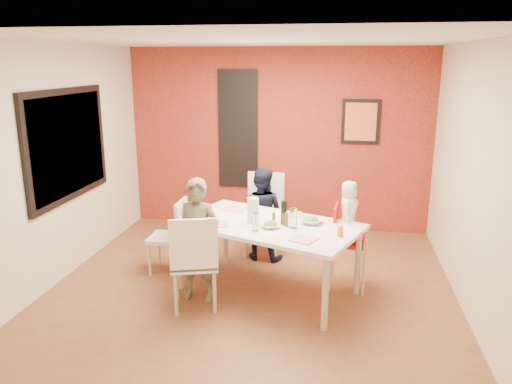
% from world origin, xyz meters
% --- Properties ---
extents(ground, '(4.50, 4.50, 0.00)m').
position_xyz_m(ground, '(0.00, 0.00, 0.00)').
color(ground, brown).
rests_on(ground, ground).
extents(ceiling, '(4.50, 4.50, 0.02)m').
position_xyz_m(ceiling, '(0.00, 0.00, 2.70)').
color(ceiling, white).
rests_on(ceiling, wall_back).
extents(wall_back, '(4.50, 0.02, 2.70)m').
position_xyz_m(wall_back, '(0.00, 2.25, 1.35)').
color(wall_back, beige).
rests_on(wall_back, ground).
extents(wall_front, '(4.50, 0.02, 2.70)m').
position_xyz_m(wall_front, '(0.00, -2.25, 1.35)').
color(wall_front, beige).
rests_on(wall_front, ground).
extents(wall_left, '(0.02, 4.50, 2.70)m').
position_xyz_m(wall_left, '(-2.25, 0.00, 1.35)').
color(wall_left, beige).
rests_on(wall_left, ground).
extents(wall_right, '(0.02, 4.50, 2.70)m').
position_xyz_m(wall_right, '(2.25, 0.00, 1.35)').
color(wall_right, beige).
rests_on(wall_right, ground).
extents(brick_accent_wall, '(4.50, 0.02, 2.70)m').
position_xyz_m(brick_accent_wall, '(0.00, 2.23, 1.35)').
color(brick_accent_wall, maroon).
rests_on(brick_accent_wall, ground).
extents(picture_window_frame, '(0.05, 1.70, 1.30)m').
position_xyz_m(picture_window_frame, '(-2.22, 0.20, 1.55)').
color(picture_window_frame, black).
rests_on(picture_window_frame, wall_left).
extents(picture_window_pane, '(0.02, 1.55, 1.15)m').
position_xyz_m(picture_window_pane, '(-2.21, 0.20, 1.55)').
color(picture_window_pane, black).
rests_on(picture_window_pane, wall_left).
extents(glassblock_strip, '(0.55, 0.03, 1.70)m').
position_xyz_m(glassblock_strip, '(-0.60, 2.21, 1.50)').
color(glassblock_strip, silver).
rests_on(glassblock_strip, wall_back).
extents(glassblock_surround, '(0.60, 0.03, 1.76)m').
position_xyz_m(glassblock_surround, '(-0.60, 2.21, 1.50)').
color(glassblock_surround, black).
rests_on(glassblock_surround, wall_back).
extents(art_print_frame, '(0.54, 0.03, 0.64)m').
position_xyz_m(art_print_frame, '(1.20, 2.21, 1.65)').
color(art_print_frame, black).
rests_on(art_print_frame, wall_back).
extents(art_print_canvas, '(0.44, 0.01, 0.54)m').
position_xyz_m(art_print_canvas, '(1.20, 2.19, 1.65)').
color(art_print_canvas, orange).
rests_on(art_print_canvas, wall_back).
extents(dining_table, '(2.17, 1.69, 0.80)m').
position_xyz_m(dining_table, '(0.19, -0.04, 0.73)').
color(dining_table, white).
rests_on(dining_table, ground).
extents(chair_near, '(0.59, 0.59, 1.02)m').
position_xyz_m(chair_near, '(-0.48, -0.60, 0.57)').
color(chair_near, white).
rests_on(chair_near, ground).
extents(chair_far, '(0.50, 0.50, 1.06)m').
position_xyz_m(chair_far, '(-0.03, 1.16, 0.59)').
color(chair_far, silver).
rests_on(chair_far, ground).
extents(chair_left, '(0.42, 0.42, 0.90)m').
position_xyz_m(chair_left, '(-1.01, 0.30, 0.50)').
color(chair_left, beige).
rests_on(chair_left, ground).
extents(high_chair, '(0.43, 0.43, 0.95)m').
position_xyz_m(high_chair, '(1.02, 0.23, 0.57)').
color(high_chair, red).
rests_on(high_chair, ground).
extents(child_near, '(0.52, 0.37, 1.34)m').
position_xyz_m(child_near, '(-0.51, -0.35, 0.67)').
color(child_near, brown).
rests_on(child_near, ground).
extents(child_far, '(0.65, 0.54, 1.20)m').
position_xyz_m(child_far, '(-0.04, 0.91, 0.60)').
color(child_far, black).
rests_on(child_far, ground).
extents(toddler, '(0.28, 0.37, 0.68)m').
position_xyz_m(toddler, '(1.05, 0.22, 0.90)').
color(toddler, silver).
rests_on(toddler, high_chair).
extents(plate_near_left, '(0.28, 0.28, 0.01)m').
position_xyz_m(plate_near_left, '(-0.33, -0.20, 0.80)').
color(plate_near_left, silver).
rests_on(plate_near_left, dining_table).
extents(plate_far_mid, '(0.23, 0.23, 0.01)m').
position_xyz_m(plate_far_mid, '(0.42, 0.30, 0.80)').
color(plate_far_mid, white).
rests_on(plate_far_mid, dining_table).
extents(plate_near_right, '(0.31, 0.31, 0.01)m').
position_xyz_m(plate_near_right, '(0.61, -0.50, 0.80)').
color(plate_near_right, white).
rests_on(plate_near_right, dining_table).
extents(plate_far_left, '(0.28, 0.28, 0.01)m').
position_xyz_m(plate_far_left, '(-0.27, 0.42, 0.80)').
color(plate_far_left, white).
rests_on(plate_far_left, dining_table).
extents(salad_bowl_a, '(0.25, 0.25, 0.05)m').
position_xyz_m(salad_bowl_a, '(0.24, -0.19, 0.82)').
color(salad_bowl_a, white).
rests_on(salad_bowl_a, dining_table).
extents(salad_bowl_b, '(0.28, 0.28, 0.06)m').
position_xyz_m(salad_bowl_b, '(0.66, 0.03, 0.83)').
color(salad_bowl_b, silver).
rests_on(salad_bowl_b, dining_table).
extents(wine_bottle, '(0.07, 0.07, 0.25)m').
position_xyz_m(wine_bottle, '(0.36, -0.04, 0.93)').
color(wine_bottle, black).
rests_on(wine_bottle, dining_table).
extents(wine_glass_a, '(0.07, 0.07, 0.19)m').
position_xyz_m(wine_glass_a, '(0.10, -0.30, 0.89)').
color(wine_glass_a, silver).
rests_on(wine_glass_a, dining_table).
extents(wine_glass_b, '(0.08, 0.08, 0.22)m').
position_xyz_m(wine_glass_b, '(0.48, -0.14, 0.91)').
color(wine_glass_b, silver).
rests_on(wine_glass_b, dining_table).
extents(paper_towel_roll, '(0.13, 0.13, 0.28)m').
position_xyz_m(paper_towel_roll, '(0.03, -0.06, 0.94)').
color(paper_towel_roll, white).
rests_on(paper_towel_roll, dining_table).
extents(condiment_red, '(0.03, 0.03, 0.13)m').
position_xyz_m(condiment_red, '(0.36, -0.08, 0.86)').
color(condiment_red, red).
rests_on(condiment_red, dining_table).
extents(condiment_green, '(0.04, 0.04, 0.15)m').
position_xyz_m(condiment_green, '(0.40, -0.12, 0.87)').
color(condiment_green, '#336E24').
rests_on(condiment_green, dining_table).
extents(condiment_brown, '(0.03, 0.03, 0.13)m').
position_xyz_m(condiment_brown, '(0.25, -0.06, 0.86)').
color(condiment_brown, brown).
rests_on(condiment_brown, dining_table).
extents(sippy_cup, '(0.06, 0.06, 0.10)m').
position_xyz_m(sippy_cup, '(0.96, -0.32, 0.85)').
color(sippy_cup, orange).
rests_on(sippy_cup, dining_table).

